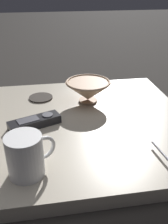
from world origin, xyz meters
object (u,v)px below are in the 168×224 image
cereal_bowl (88,90)px  drink_coaster (41,98)px  coffee_mug (26,155)px  tv_remote_near (35,122)px

cereal_bowl → drink_coaster: cereal_bowl is taller
coffee_mug → tv_remote_near: (0.20, -0.01, -0.04)m
drink_coaster → tv_remote_near: bearing=174.2°
coffee_mug → tv_remote_near: bearing=-4.0°
coffee_mug → cereal_bowl: bearing=-30.0°
cereal_bowl → tv_remote_near: cereal_bowl is taller
coffee_mug → drink_coaster: (0.39, -0.03, -0.05)m
cereal_bowl → coffee_mug: 0.39m
cereal_bowl → tv_remote_near: bearing=127.0°
cereal_bowl → coffee_mug: coffee_mug is taller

